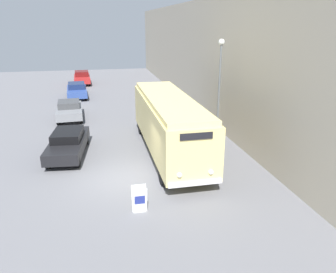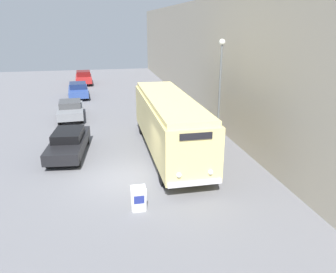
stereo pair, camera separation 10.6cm
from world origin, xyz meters
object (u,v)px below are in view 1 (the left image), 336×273
object	(u,v)px
streetlamp	(220,77)
parked_car_mid	(69,110)
parked_car_near	(68,143)
parked_car_far	(77,90)
parked_car_distant	(82,78)
vintage_bus	(169,122)
sign_board	(139,200)

from	to	relation	value
streetlamp	parked_car_mid	size ratio (longest dim) A/B	1.43
parked_car_near	parked_car_far	bearing A→B (deg)	96.78
parked_car_near	parked_car_distant	distance (m)	23.14
vintage_bus	parked_car_mid	xyz separation A→B (m)	(-5.97, 8.53, -1.13)
streetlamp	parked_car_mid	world-z (taller)	streetlamp
parked_car_far	parked_car_near	bearing A→B (deg)	-92.72
sign_board	parked_car_distant	xyz separation A→B (m)	(-3.04, 29.84, 0.27)
sign_board	parked_car_near	xyz separation A→B (m)	(-3.11, 6.70, 0.20)
vintage_bus	parked_car_distant	world-z (taller)	vintage_bus
vintage_bus	streetlamp	size ratio (longest dim) A/B	1.69
streetlamp	parked_car_near	world-z (taller)	streetlamp
parked_car_near	parked_car_far	size ratio (longest dim) A/B	1.02
sign_board	parked_car_near	world-z (taller)	parked_car_near
sign_board	streetlamp	bearing A→B (deg)	50.60
parked_car_distant	parked_car_near	bearing A→B (deg)	-92.84
vintage_bus	parked_car_mid	world-z (taller)	vintage_bus
parked_car_far	parked_car_distant	distance (m)	7.55
sign_board	parked_car_mid	distance (m)	14.77
streetlamp	parked_car_distant	bearing A→B (deg)	111.13
parked_car_near	parked_car_far	world-z (taller)	parked_car_far
sign_board	parked_car_far	world-z (taller)	parked_car_far
streetlamp	parked_car_near	distance (m)	9.49
vintage_bus	parked_car_far	size ratio (longest dim) A/B	2.15
streetlamp	parked_car_near	xyz separation A→B (m)	(-8.89, -0.34, -3.31)
parked_car_near	parked_car_mid	bearing A→B (deg)	99.12
vintage_bus	parked_car_mid	bearing A→B (deg)	124.98
parked_car_distant	parked_car_far	bearing A→B (deg)	-94.84
sign_board	parked_car_far	distance (m)	22.55
sign_board	parked_car_distant	world-z (taller)	parked_car_distant
parked_car_near	parked_car_mid	world-z (taller)	parked_car_near
vintage_bus	parked_car_near	distance (m)	5.73
vintage_bus	parked_car_distant	xyz separation A→B (m)	(-5.48, 24.03, -1.05)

